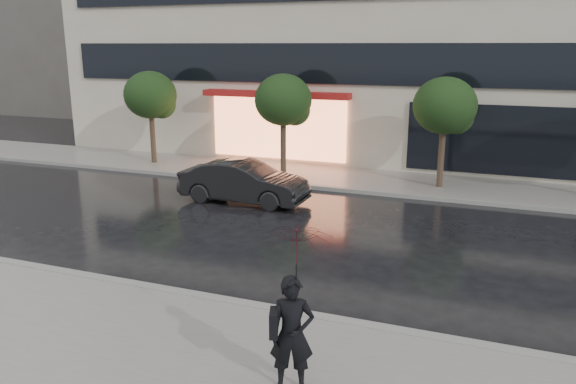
% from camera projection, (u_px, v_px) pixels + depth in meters
% --- Properties ---
extents(ground, '(120.00, 120.00, 0.00)m').
position_uv_depth(ground, '(243.00, 285.00, 12.13)').
color(ground, black).
rests_on(ground, ground).
extents(sidewalk_near, '(60.00, 4.50, 0.12)m').
position_uv_depth(sidewalk_near, '(158.00, 359.00, 9.18)').
color(sidewalk_near, slate).
rests_on(sidewalk_near, ground).
extents(sidewalk_far, '(60.00, 3.50, 0.12)m').
position_uv_depth(sidewalk_far, '(359.00, 180.00, 21.36)').
color(sidewalk_far, slate).
rests_on(sidewalk_far, ground).
extents(curb_near, '(60.00, 0.25, 0.14)m').
position_uv_depth(curb_near, '(222.00, 301.00, 11.20)').
color(curb_near, gray).
rests_on(curb_near, ground).
extents(curb_far, '(60.00, 0.25, 0.14)m').
position_uv_depth(curb_far, '(347.00, 190.00, 19.78)').
color(curb_far, gray).
rests_on(curb_far, ground).
extents(bg_building_left, '(14.00, 10.00, 12.00)m').
position_uv_depth(bg_building_left, '(60.00, 32.00, 43.78)').
color(bg_building_left, '#59544F').
rests_on(bg_building_left, ground).
extents(tree_far_west, '(2.20, 2.20, 3.99)m').
position_uv_depth(tree_far_west, '(152.00, 97.00, 23.54)').
color(tree_far_west, '#33261C').
rests_on(tree_far_west, ground).
extents(tree_mid_west, '(2.20, 2.20, 3.99)m').
position_uv_depth(tree_mid_west, '(285.00, 102.00, 21.46)').
color(tree_mid_west, '#33261C').
rests_on(tree_mid_west, ground).
extents(tree_mid_east, '(2.20, 2.20, 3.99)m').
position_uv_depth(tree_mid_east, '(447.00, 108.00, 19.38)').
color(tree_mid_east, '#33261C').
rests_on(tree_mid_east, ground).
extents(parked_car, '(4.24, 1.52, 1.39)m').
position_uv_depth(parked_car, '(244.00, 182.00, 18.34)').
color(parked_car, black).
rests_on(parked_car, ground).
extents(pedestrian_with_umbrella, '(1.29, 1.30, 2.51)m').
position_uv_depth(pedestrian_with_umbrella, '(295.00, 285.00, 7.87)').
color(pedestrian_with_umbrella, black).
rests_on(pedestrian_with_umbrella, sidewalk_near).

